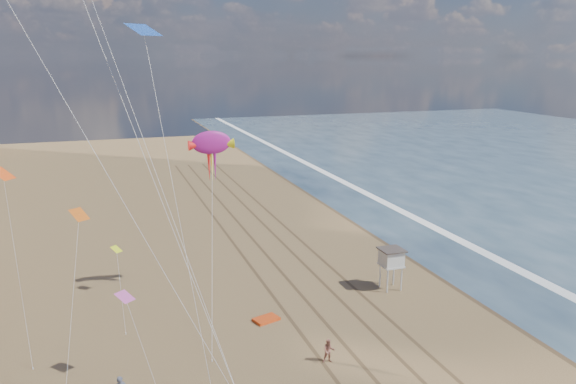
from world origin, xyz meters
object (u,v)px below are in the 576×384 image
object	(u,v)px
lifeguard_stand	(391,258)
kite_flyer_b	(329,351)
grounded_kite	(266,319)
show_kite	(211,143)

from	to	relation	value
lifeguard_stand	kite_flyer_b	distance (m)	14.05
grounded_kite	lifeguard_stand	bearing A→B (deg)	-6.89
show_kite	kite_flyer_b	distance (m)	19.24
grounded_kite	kite_flyer_b	size ratio (longest dim) A/B	1.13
lifeguard_stand	grounded_kite	xyz separation A→B (m)	(-12.24, -2.42, -2.77)
lifeguard_stand	show_kite	size ratio (longest dim) A/B	0.22
lifeguard_stand	kite_flyer_b	xyz separation A→B (m)	(-9.97, -9.69, -2.03)
kite_flyer_b	grounded_kite	bearing A→B (deg)	119.61
grounded_kite	kite_flyer_b	distance (m)	7.65
grounded_kite	kite_flyer_b	xyz separation A→B (m)	(2.26, -7.27, 0.74)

